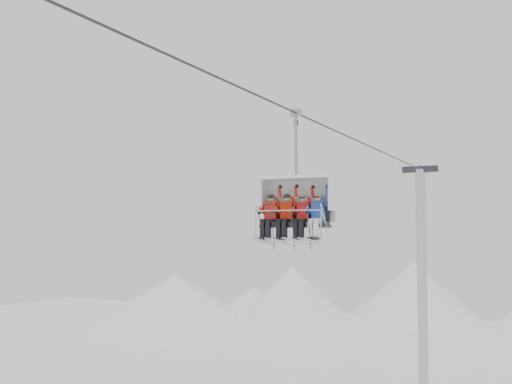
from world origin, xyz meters
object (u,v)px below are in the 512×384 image
at_px(skier_center_right, 302,216).
at_px(lift_tower_right, 422,302).
at_px(skier_far_right, 317,215).
at_px(skier_far_left, 270,216).
at_px(skier_center_left, 286,216).
at_px(chairlift_carrier, 298,200).

bearing_deg(skier_center_right, lift_tower_right, 90.80).
relative_size(lift_tower_right, skier_far_right, 7.99).
distance_m(skier_far_left, skier_far_right, 1.51).
xyz_separation_m(lift_tower_right, skier_center_left, (-0.26, -19.36, 4.41)).
xyz_separation_m(skier_far_left, skier_far_right, (1.51, -0.00, -0.01)).
xyz_separation_m(lift_tower_right, skier_far_right, (0.73, -19.37, 4.40)).
distance_m(lift_tower_right, skier_far_right, 19.87).
xyz_separation_m(lift_tower_right, skier_far_left, (-0.79, -19.36, 4.41)).
xyz_separation_m(skier_center_left, skier_far_right, (0.99, -0.00, -0.01)).
distance_m(lift_tower_right, skier_center_right, 19.86).
distance_m(chairlift_carrier, skier_far_right, 0.92).
relative_size(lift_tower_right, chairlift_carrier, 3.38).
bearing_deg(skier_center_left, lift_tower_right, 89.22).
bearing_deg(skier_far_right, skier_center_left, 179.84).
bearing_deg(skier_far_left, skier_far_right, -0.11).
bearing_deg(skier_far_left, lift_tower_right, 87.67).
xyz_separation_m(skier_far_left, skier_center_left, (0.52, 0.00, 0.00)).
bearing_deg(chairlift_carrier, skier_center_left, -130.95).
xyz_separation_m(chairlift_carrier, skier_far_right, (0.73, -0.31, -0.47)).
height_order(chairlift_carrier, skier_far_left, chairlift_carrier).
relative_size(lift_tower_right, skier_center_left, 7.99).
bearing_deg(skier_center_right, skier_far_right, 0.19).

